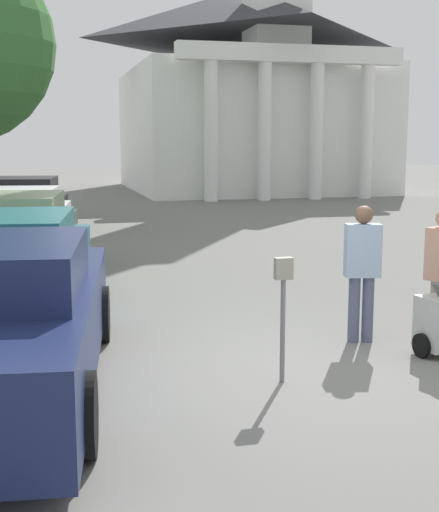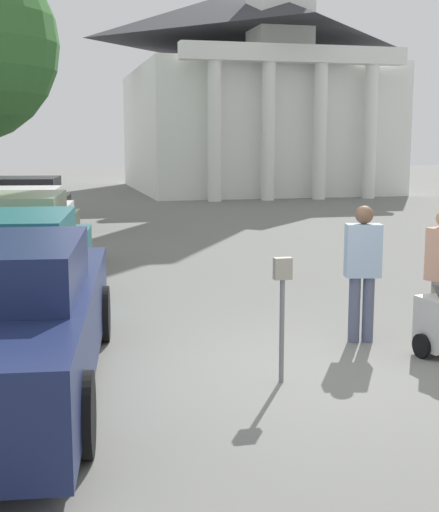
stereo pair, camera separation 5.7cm
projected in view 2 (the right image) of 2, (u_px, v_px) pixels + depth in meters
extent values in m
plane|color=slate|center=(292.00, 374.00, 7.54)|extent=(120.00, 120.00, 0.00)
cylinder|color=black|center=(102.00, 314.00, 8.74)|extent=(0.26, 0.70, 0.69)
cylinder|color=black|center=(82.00, 415.00, 5.52)|extent=(0.26, 0.70, 0.69)
cube|color=#23666B|center=(9.00, 279.00, 9.47)|extent=(2.51, 5.41, 0.85)
cube|color=#23666B|center=(3.00, 232.00, 9.16)|extent=(1.91, 2.38, 0.46)
cylinder|color=black|center=(88.00, 275.00, 11.20)|extent=(0.27, 0.74, 0.72)
cylinder|color=black|center=(68.00, 328.00, 8.03)|extent=(0.27, 0.74, 0.72)
cube|color=gray|center=(18.00, 245.00, 12.84)|extent=(2.44, 5.31, 0.81)
cube|color=gray|center=(15.00, 209.00, 12.53)|extent=(1.86, 2.33, 0.52)
cylinder|color=black|center=(76.00, 245.00, 14.54)|extent=(0.26, 0.70, 0.68)
cylinder|color=black|center=(60.00, 273.00, 11.42)|extent=(0.26, 0.70, 0.68)
cube|color=silver|center=(24.00, 226.00, 15.98)|extent=(2.42, 5.13, 0.73)
cube|color=silver|center=(21.00, 199.00, 15.69)|extent=(1.85, 2.26, 0.48)
cylinder|color=black|center=(71.00, 226.00, 17.62)|extent=(0.26, 0.72, 0.70)
cylinder|color=black|center=(57.00, 244.00, 14.61)|extent=(0.26, 0.72, 0.70)
cube|color=black|center=(27.00, 214.00, 18.61)|extent=(2.46, 4.82, 0.74)
cube|color=black|center=(24.00, 189.00, 18.32)|extent=(1.91, 2.13, 0.59)
cylinder|color=black|center=(0.00, 217.00, 19.94)|extent=(0.26, 0.69, 0.67)
cylinder|color=black|center=(68.00, 216.00, 20.15)|extent=(0.26, 0.69, 0.67)
cylinder|color=black|center=(57.00, 228.00, 17.35)|extent=(0.26, 0.69, 0.67)
cylinder|color=slate|center=(282.00, 331.00, 7.21)|extent=(0.05, 0.05, 1.07)
cube|color=gray|center=(283.00, 269.00, 7.10)|extent=(0.18, 0.09, 0.22)
cylinder|color=#515670|center=(368.00, 309.00, 8.69)|extent=(0.14, 0.14, 0.81)
cylinder|color=#515670|center=(354.00, 310.00, 8.69)|extent=(0.14, 0.14, 0.81)
cube|color=#99B2CC|center=(363.00, 251.00, 8.57)|extent=(0.46, 0.30, 0.64)
sphere|color=brown|center=(364.00, 215.00, 8.50)|extent=(0.22, 0.22, 0.22)
cylinder|color=gray|center=(436.00, 313.00, 8.56)|extent=(0.14, 0.14, 0.80)
cube|color=#B2B2AD|center=(438.00, 323.00, 8.11)|extent=(0.42, 0.48, 0.60)
cone|color=#59595B|center=(439.00, 291.00, 8.05)|extent=(0.18, 0.18, 0.16)
cylinder|color=black|center=(421.00, 346.00, 8.07)|extent=(0.09, 0.28, 0.28)
cube|color=white|center=(249.00, 131.00, 36.02)|extent=(11.35, 12.38, 5.91)
pyramid|color=#333338|center=(250.00, 15.00, 35.13)|extent=(11.58, 12.62, 2.66)
cylinder|color=white|center=(215.00, 132.00, 28.74)|extent=(0.56, 0.56, 5.61)
cylinder|color=white|center=(268.00, 132.00, 29.27)|extent=(0.56, 0.56, 5.61)
cylinder|color=white|center=(320.00, 132.00, 29.80)|extent=(0.56, 0.56, 5.61)
cylinder|color=white|center=(370.00, 132.00, 30.33)|extent=(0.56, 0.56, 5.61)
cube|color=white|center=(296.00, 54.00, 29.03)|extent=(9.65, 0.70, 0.70)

